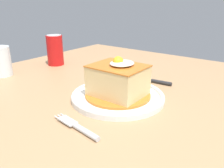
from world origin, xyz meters
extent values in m
cube|color=#A87F56|center=(0.00, 0.00, 0.72)|extent=(1.19, 0.99, 0.04)
cylinder|color=#A87F56|center=(0.52, 0.42, 0.35)|extent=(0.07, 0.07, 0.70)
cylinder|color=white|center=(-0.01, -0.09, 0.74)|extent=(0.26, 0.26, 0.01)
torus|color=white|center=(-0.01, -0.09, 0.75)|extent=(0.26, 0.26, 0.01)
cylinder|color=#C66B23|center=(-0.01, -0.09, 0.75)|extent=(0.18, 0.18, 0.01)
cube|color=#E5C684|center=(-0.01, -0.09, 0.79)|extent=(0.11, 0.14, 0.08)
cube|color=#C66B23|center=(-0.01, -0.09, 0.83)|extent=(0.12, 0.14, 0.00)
ellipsoid|color=white|center=(0.00, -0.10, 0.84)|extent=(0.07, 0.06, 0.01)
sphere|color=yellow|center=(-0.01, -0.09, 0.85)|extent=(0.03, 0.03, 0.03)
cylinder|color=silver|center=(-0.19, -0.14, 0.74)|extent=(0.02, 0.08, 0.01)
cube|color=silver|center=(-0.18, -0.08, 0.74)|extent=(0.03, 0.05, 0.00)
cylinder|color=silver|center=(-0.17, -0.06, 0.74)|extent=(0.01, 0.03, 0.00)
cylinder|color=silver|center=(-0.18, -0.05, 0.74)|extent=(0.01, 0.03, 0.00)
cylinder|color=silver|center=(-0.19, -0.05, 0.74)|extent=(0.01, 0.03, 0.00)
cylinder|color=#262628|center=(0.18, -0.13, 0.74)|extent=(0.02, 0.08, 0.01)
cube|color=silver|center=(0.17, -0.05, 0.74)|extent=(0.03, 0.09, 0.00)
cylinder|color=red|center=(0.13, 0.33, 0.80)|extent=(0.07, 0.07, 0.12)
cylinder|color=silver|center=(0.13, 0.33, 0.86)|extent=(0.06, 0.06, 0.00)
cylinder|color=#3F2314|center=(-0.09, 0.36, 0.77)|extent=(0.06, 0.06, 0.06)
cylinder|color=silver|center=(-0.09, 0.36, 0.79)|extent=(0.07, 0.07, 0.10)
camera|label=1|loc=(-0.48, -0.43, 1.00)|focal=37.07mm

